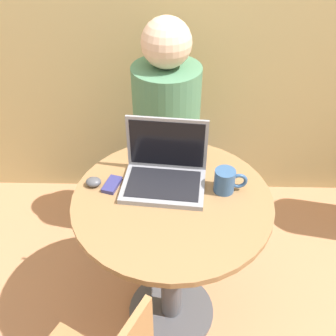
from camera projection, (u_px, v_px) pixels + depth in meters
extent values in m
plane|color=tan|center=(171.00, 311.00, 1.92)|extent=(12.00, 12.00, 0.00)
cylinder|color=#4C4C51|center=(171.00, 310.00, 1.91)|extent=(0.41, 0.41, 0.02)
cylinder|color=#4C4C51|center=(172.00, 263.00, 1.68)|extent=(0.10, 0.10, 0.71)
cylinder|color=olive|center=(172.00, 200.00, 1.45)|extent=(0.74, 0.74, 0.02)
cube|color=gray|center=(164.00, 186.00, 1.48)|extent=(0.33, 0.24, 0.02)
cube|color=black|center=(163.00, 184.00, 1.47)|extent=(0.29, 0.20, 0.00)
cube|color=gray|center=(167.00, 143.00, 1.49)|extent=(0.31, 0.04, 0.22)
cube|color=black|center=(167.00, 144.00, 1.48)|extent=(0.28, 0.03, 0.20)
cube|color=navy|center=(112.00, 185.00, 1.49)|extent=(0.07, 0.10, 0.02)
ellipsoid|color=#4C4C51|center=(93.00, 182.00, 1.49)|extent=(0.06, 0.05, 0.03)
cylinder|color=#335684|center=(224.00, 181.00, 1.45)|extent=(0.08, 0.08, 0.09)
torus|color=#335684|center=(239.00, 181.00, 1.45)|extent=(0.07, 0.01, 0.07)
cube|color=#3D4766|center=(168.00, 184.00, 2.32)|extent=(0.33, 0.47, 0.44)
cylinder|color=#4C7F5B|center=(167.00, 122.00, 1.92)|extent=(0.32, 0.32, 0.57)
sphere|color=beige|center=(166.00, 43.00, 1.67)|extent=(0.22, 0.22, 0.22)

